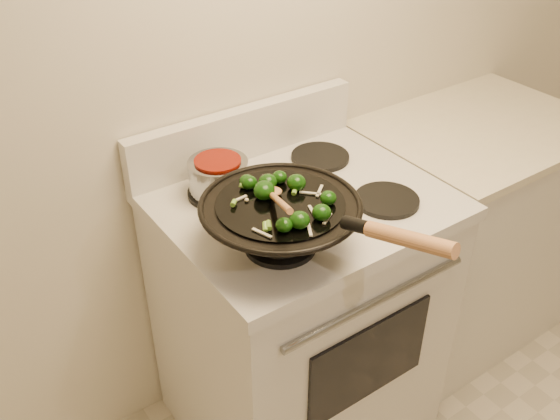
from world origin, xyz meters
TOP-DOWN VIEW (x-y plane):
  - stove at (-0.23, 1.17)m, footprint 0.78×0.67m
  - counter_unit at (0.59, 1.20)m, footprint 0.80×0.62m
  - wok at (-0.41, 1.02)m, footprint 0.40×0.65m
  - stirfry at (-0.40, 1.03)m, footprint 0.25×0.28m
  - wooden_spoon at (-0.44, 1.00)m, footprint 0.14×0.25m
  - saucepan at (-0.41, 1.32)m, footprint 0.17×0.26m

SIDE VIEW (x-z plane):
  - counter_unit at x=0.59m, z-range 0.00..0.91m
  - stove at x=-0.23m, z-range -0.07..1.01m
  - saucepan at x=-0.41m, z-range 0.93..1.03m
  - wok at x=-0.41m, z-range 0.89..1.12m
  - stirfry at x=-0.40m, z-range 1.05..1.09m
  - wooden_spoon at x=-0.44m, z-range 1.03..1.15m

